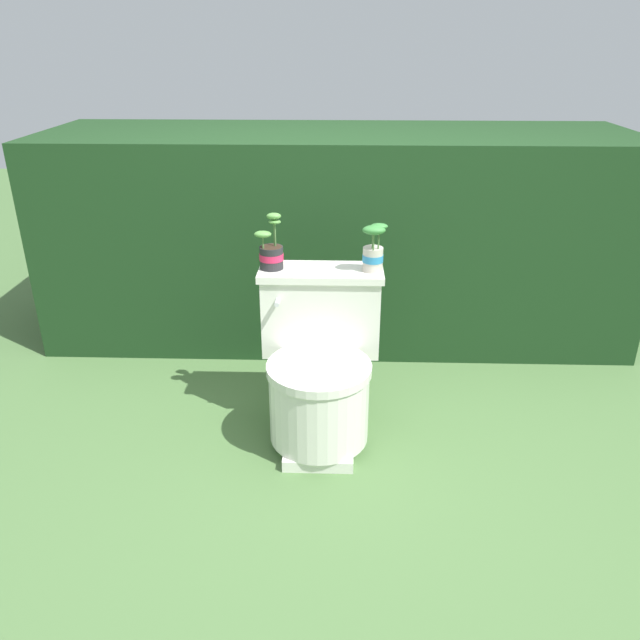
# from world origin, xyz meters

# --- Properties ---
(ground_plane) EXTENTS (12.00, 12.00, 0.00)m
(ground_plane) POSITION_xyz_m (0.00, 0.00, 0.00)
(ground_plane) COLOR #4C703D
(hedge_backdrop) EXTENTS (3.20, 0.96, 1.14)m
(hedge_backdrop) POSITION_xyz_m (0.00, 1.21, 0.57)
(hedge_backdrop) COLOR #193819
(hedge_backdrop) RESTS_ON ground
(toilet) EXTENTS (0.52, 0.57, 0.72)m
(toilet) POSITION_xyz_m (-0.06, 0.05, 0.33)
(toilet) COLOR silver
(toilet) RESTS_ON ground
(potted_plant_left) EXTENTS (0.12, 0.10, 0.23)m
(potted_plant_left) POSITION_xyz_m (-0.27, 0.20, 0.79)
(potted_plant_left) COLOR #262628
(potted_plant_left) RESTS_ON toilet
(potted_plant_midleft) EXTENTS (0.10, 0.11, 0.21)m
(potted_plant_midleft) POSITION_xyz_m (0.15, 0.18, 0.81)
(potted_plant_midleft) COLOR beige
(potted_plant_midleft) RESTS_ON toilet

